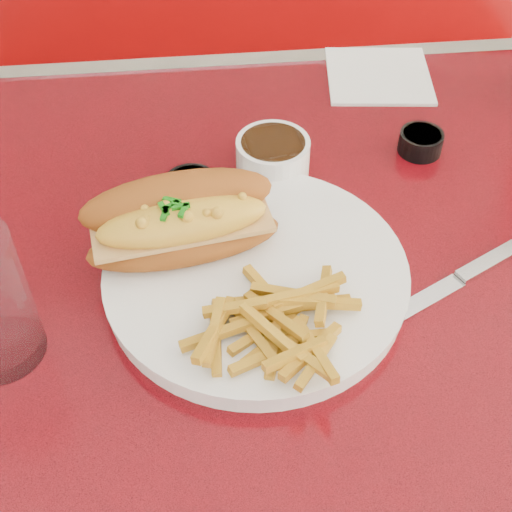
{
  "coord_description": "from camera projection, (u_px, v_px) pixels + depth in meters",
  "views": [
    {
      "loc": [
        -0.15,
        -0.48,
        1.3
      ],
      "look_at": [
        -0.1,
        -0.01,
        0.81
      ],
      "focal_mm": 50.0,
      "sensor_mm": 36.0,
      "label": 1
    }
  ],
  "objects": [
    {
      "name": "sauce_cup_right",
      "position": [
        421.0,
        141.0,
        0.84
      ],
      "size": [
        0.06,
        0.06,
        0.03
      ],
      "rotation": [
        0.0,
        0.0,
        -0.13
      ],
      "color": "black",
      "rests_on": "diner_table"
    },
    {
      "name": "diner_table",
      "position": [
        339.0,
        358.0,
        0.84
      ],
      "size": [
        1.23,
        0.83,
        0.77
      ],
      "color": "#B90B17",
      "rests_on": "ground"
    },
    {
      "name": "booth_bench_far",
      "position": [
        262.0,
        150.0,
        1.63
      ],
      "size": [
        1.2,
        0.51,
        0.9
      ],
      "color": "#990A0A",
      "rests_on": "ground"
    },
    {
      "name": "gravy_ramekin",
      "position": [
        273.0,
        157.0,
        0.81
      ],
      "size": [
        0.1,
        0.1,
        0.05
      ],
      "rotation": [
        0.0,
        0.0,
        -0.26
      ],
      "color": "white",
      "rests_on": "diner_table"
    },
    {
      "name": "dinner_plate",
      "position": [
        256.0,
        276.0,
        0.7
      ],
      "size": [
        0.38,
        0.38,
        0.02
      ],
      "rotation": [
        0.0,
        0.0,
        -0.35
      ],
      "color": "white",
      "rests_on": "diner_table"
    },
    {
      "name": "paper_napkin",
      "position": [
        379.0,
        76.0,
        0.96
      ],
      "size": [
        0.15,
        0.15,
        0.0
      ],
      "primitive_type": "cube",
      "rotation": [
        0.0,
        0.0,
        -0.11
      ],
      "color": "white",
      "rests_on": "diner_table"
    },
    {
      "name": "knife",
      "position": [
        451.0,
        284.0,
        0.7
      ],
      "size": [
        0.21,
        0.12,
        0.01
      ],
      "rotation": [
        0.0,
        0.0,
        0.48
      ],
      "color": "silver",
      "rests_on": "diner_table"
    },
    {
      "name": "fork",
      "position": [
        270.0,
        315.0,
        0.65
      ],
      "size": [
        0.03,
        0.14,
        0.0
      ],
      "rotation": [
        0.0,
        0.0,
        1.42
      ],
      "color": "silver",
      "rests_on": "dinner_plate"
    },
    {
      "name": "mac_hoagie",
      "position": [
        181.0,
        221.0,
        0.69
      ],
      "size": [
        0.2,
        0.12,
        0.08
      ],
      "rotation": [
        0.0,
        0.0,
        0.15
      ],
      "color": "#9B5019",
      "rests_on": "dinner_plate"
    },
    {
      "name": "fries_pile",
      "position": [
        274.0,
        318.0,
        0.63
      ],
      "size": [
        0.14,
        0.14,
        0.03
      ],
      "primitive_type": null,
      "rotation": [
        0.0,
        0.0,
        -0.37
      ],
      "color": "gold",
      "rests_on": "dinner_plate"
    },
    {
      "name": "sauce_cup_left",
      "position": [
        191.0,
        188.0,
        0.78
      ],
      "size": [
        0.07,
        0.07,
        0.03
      ],
      "rotation": [
        0.0,
        0.0,
        0.34
      ],
      "color": "black",
      "rests_on": "diner_table"
    }
  ]
}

